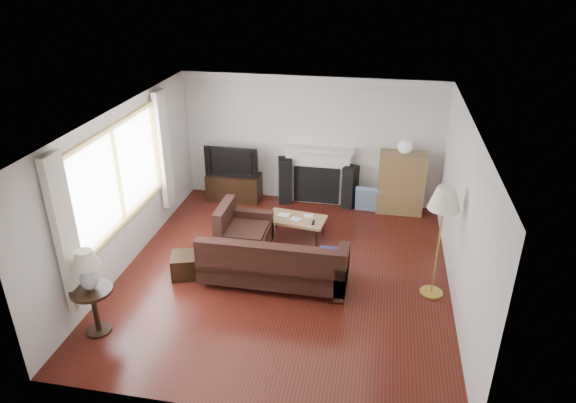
% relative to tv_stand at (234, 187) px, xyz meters
% --- Properties ---
extents(room, '(5.10, 5.60, 2.54)m').
position_rel_tv_stand_xyz_m(room, '(1.51, -2.48, 0.98)').
color(room, '#47170F').
rests_on(room, ground).
extents(window, '(0.12, 2.74, 1.54)m').
position_rel_tv_stand_xyz_m(window, '(-0.94, -2.68, 1.28)').
color(window, olive).
rests_on(window, room).
extents(curtain_near, '(0.10, 0.35, 2.10)m').
position_rel_tv_stand_xyz_m(curtain_near, '(-0.89, -4.20, 1.13)').
color(curtain_near, white).
rests_on(curtain_near, room).
extents(curtain_far, '(0.10, 0.35, 2.10)m').
position_rel_tv_stand_xyz_m(curtain_far, '(-0.89, -1.16, 1.13)').
color(curtain_far, white).
rests_on(curtain_far, room).
extents(fireplace, '(1.40, 0.26, 1.15)m').
position_rel_tv_stand_xyz_m(fireplace, '(1.66, 0.16, 0.31)').
color(fireplace, white).
rests_on(fireplace, room).
extents(tv_stand, '(1.06, 0.48, 0.53)m').
position_rel_tv_stand_xyz_m(tv_stand, '(0.00, 0.00, 0.00)').
color(tv_stand, black).
rests_on(tv_stand, ground).
extents(television, '(1.06, 0.14, 0.61)m').
position_rel_tv_stand_xyz_m(television, '(0.00, 0.00, 0.57)').
color(television, black).
rests_on(television, tv_stand).
extents(speaker_left, '(0.32, 0.36, 0.92)m').
position_rel_tv_stand_xyz_m(speaker_left, '(1.04, 0.06, 0.20)').
color(speaker_left, black).
rests_on(speaker_left, ground).
extents(speaker_right, '(0.32, 0.35, 0.84)m').
position_rel_tv_stand_xyz_m(speaker_right, '(2.32, 0.07, 0.16)').
color(speaker_right, black).
rests_on(speaker_right, ground).
extents(bookshelf, '(0.86, 0.41, 1.19)m').
position_rel_tv_stand_xyz_m(bookshelf, '(3.28, 0.03, 0.33)').
color(bookshelf, olive).
rests_on(bookshelf, ground).
extents(globe_lamp, '(0.26, 0.26, 0.26)m').
position_rel_tv_stand_xyz_m(globe_lamp, '(3.28, 0.03, 1.05)').
color(globe_lamp, white).
rests_on(globe_lamp, bookshelf).
extents(sectional_sofa, '(2.36, 1.73, 0.76)m').
position_rel_tv_stand_xyz_m(sectional_sofa, '(1.41, -2.74, 0.12)').
color(sectional_sofa, black).
rests_on(sectional_sofa, ground).
extents(coffee_table, '(1.06, 0.67, 0.39)m').
position_rel_tv_stand_xyz_m(coffee_table, '(1.50, -1.35, -0.07)').
color(coffee_table, '#9A7349').
rests_on(coffee_table, ground).
extents(footstool, '(0.53, 0.53, 0.36)m').
position_rel_tv_stand_xyz_m(footstool, '(0.03, -2.81, -0.09)').
color(footstool, black).
rests_on(footstool, ground).
extents(floor_lamp, '(0.47, 0.47, 1.71)m').
position_rel_tv_stand_xyz_m(floor_lamp, '(3.73, -2.61, 0.59)').
color(floor_lamp, gold).
rests_on(floor_lamp, ground).
extents(side_table, '(0.53, 0.53, 0.67)m').
position_rel_tv_stand_xyz_m(side_table, '(-0.64, -4.27, 0.07)').
color(side_table, black).
rests_on(side_table, ground).
extents(table_lamp, '(0.34, 0.34, 0.56)m').
position_rel_tv_stand_xyz_m(table_lamp, '(-0.64, -4.27, 0.68)').
color(table_lamp, silver).
rests_on(table_lamp, side_table).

